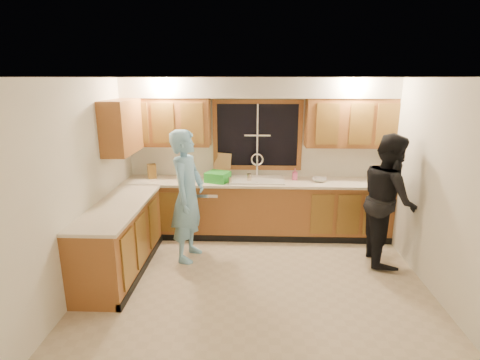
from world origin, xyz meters
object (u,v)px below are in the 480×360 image
Objects in this scene: knife_block at (152,171)px; dish_crate at (218,177)px; soap_bottle at (295,174)px; sink at (257,184)px; man at (188,196)px; bowl at (319,180)px; woman at (388,199)px; dishwasher at (204,210)px; stove at (103,259)px.

knife_block is 1.10m from dish_crate.
sink is at bearing -172.42° from soap_bottle.
man is at bearing -149.23° from soap_bottle.
soap_bottle is at bearing -48.04° from man.
woman is at bearing -44.65° from bowl.
woman is 1.14m from bowl.
stove reaches higher than dishwasher.
knife_block is at bearing 49.89° from man.
dishwasher is 0.46× the size of woman.
soap_bottle is (1.56, 0.93, 0.09)m from man.
woman is at bearing -37.11° from soap_bottle.
sink is 0.96m from dishwasher.
soap_bottle reaches higher than stove.
knife_block is at bearing 173.90° from dishwasher.
knife_block is at bearing -179.90° from soap_bottle.
sink is at bearing -28.31° from knife_block.
bowl is at bearing 48.14° from woman.
sink is 3.79× the size of bowl.
dish_crate is (0.23, -0.07, 0.59)m from dishwasher.
dishwasher is at bearing 62.31° from stove.
sink is 0.63m from soap_bottle.
sink is 0.47× the size of man.
soap_bottle is 0.80× the size of bowl.
knife_block is (-0.85, 0.09, 0.63)m from dishwasher.
dish_crate reaches higher than bowl.
bowl is (-0.81, 0.80, 0.05)m from woman.
knife_block is (0.10, 1.90, 0.59)m from stove.
knife_block reaches higher than dish_crate.
dish_crate is at bearing -34.16° from knife_block.
stove is at bearing -124.22° from dish_crate.
knife_block is 1.29× the size of soap_bottle.
woman is 9.94× the size of soap_bottle.
woman reaches higher than bowl.
sink is 1.97m from woman.
man reaches higher than stove.
sink reaches higher than stove.
sink is at bearing 68.31° from woman.
stove is at bearing 108.51° from woman.
dishwasher is at bearing 179.90° from bowl.
sink is 1.71m from knife_block.
stove is 4.97× the size of soap_bottle.
woman is (2.75, 0.04, -0.02)m from man.
stove is 1.99m from knife_block.
woman reaches higher than stove.
man is at bearing -77.04° from knife_block.
dish_crate is at bearing -177.62° from bowl.
stove is at bearing -134.61° from sink.
man is 0.84m from dish_crate.
sink is at bearing 45.39° from stove.
dishwasher is 2.48× the size of dish_crate.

